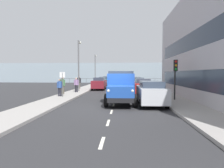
% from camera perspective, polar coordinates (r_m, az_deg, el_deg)
% --- Properties ---
extents(ground_plane, '(80.00, 80.00, 0.00)m').
position_cam_1_polar(ground_plane, '(22.98, 1.69, -2.48)').
color(ground_plane, '#2D2D30').
extents(sidewalk_left, '(2.39, 43.10, 0.15)m').
position_cam_1_polar(sidewalk_left, '(23.33, 13.59, -2.29)').
color(sidewalk_left, '#9E9993').
rests_on(sidewalk_left, ground_plane).
extents(sidewalk_right, '(2.39, 43.10, 0.15)m').
position_cam_1_polar(sidewalk_right, '(23.61, -10.07, -2.19)').
color(sidewalk_right, '#9E9993').
rests_on(sidewalk_right, ground_plane).
extents(road_centreline_markings, '(0.12, 38.22, 0.01)m').
position_cam_1_polar(road_centreline_markings, '(22.31, 1.64, -2.64)').
color(road_centreline_markings, silver).
rests_on(road_centreline_markings, ground_plane).
extents(sea_horizon, '(80.00, 0.80, 5.00)m').
position_cam_1_polar(sea_horizon, '(47.41, 2.59, 3.42)').
color(sea_horizon, '#84939E').
rests_on(sea_horizon, ground_plane).
extents(seawall_railing, '(28.08, 0.08, 1.20)m').
position_cam_1_polar(seawall_railing, '(43.83, 2.52, 1.38)').
color(seawall_railing, '#4C5156').
rests_on(seawall_railing, ground_plane).
extents(truck_vintage_blue, '(2.17, 5.64, 2.43)m').
position_cam_1_polar(truck_vintage_blue, '(13.85, 2.71, -1.27)').
color(truck_vintage_blue, black).
rests_on(truck_vintage_blue, ground_plane).
extents(car_silver_kerbside_near, '(1.86, 4.59, 1.72)m').
position_cam_1_polar(car_silver_kerbside_near, '(13.74, 11.69, -2.55)').
color(car_silver_kerbside_near, '#B7BABF').
rests_on(car_silver_kerbside_near, ground_plane).
extents(car_red_kerbside_1, '(1.79, 4.33, 1.72)m').
position_cam_1_polar(car_red_kerbside_1, '(19.83, 9.13, -0.81)').
color(car_red_kerbside_1, '#B21E1E').
rests_on(car_red_kerbside_1, ground_plane).
extents(car_grey_kerbside_2, '(1.78, 4.31, 1.72)m').
position_cam_1_polar(car_grey_kerbside_2, '(25.65, 7.83, 0.08)').
color(car_grey_kerbside_2, slate).
rests_on(car_grey_kerbside_2, ground_plane).
extents(car_navy_kerbside_3, '(1.92, 4.50, 1.72)m').
position_cam_1_polar(car_navy_kerbside_3, '(30.91, 7.08, 0.60)').
color(car_navy_kerbside_3, navy).
rests_on(car_navy_kerbside_3, ground_plane).
extents(car_maroon_oppositeside_0, '(1.80, 4.55, 1.72)m').
position_cam_1_polar(car_maroon_oppositeside_0, '(26.56, -3.83, 0.21)').
color(car_maroon_oppositeside_0, maroon).
rests_on(car_maroon_oppositeside_0, ground_plane).
extents(car_teal_oppositeside_1, '(1.83, 4.61, 1.72)m').
position_cam_1_polar(car_teal_oppositeside_1, '(32.74, -2.46, 0.76)').
color(car_teal_oppositeside_1, '#1E6670').
rests_on(car_teal_oppositeside_1, ground_plane).
extents(car_white_oppositeside_2, '(1.88, 3.92, 1.72)m').
position_cam_1_polar(car_white_oppositeside_2, '(39.23, -1.48, 1.15)').
color(car_white_oppositeside_2, white).
rests_on(car_white_oppositeside_2, ground_plane).
extents(pedestrian_couple_b, '(0.53, 0.34, 1.61)m').
position_cam_1_polar(pedestrian_couple_b, '(18.13, -15.56, -0.61)').
color(pedestrian_couple_b, black).
rests_on(pedestrian_couple_b, sidewalk_right).
extents(pedestrian_in_dark_coat, '(0.53, 0.34, 1.76)m').
position_cam_1_polar(pedestrian_in_dark_coat, '(20.10, -14.72, 0.03)').
color(pedestrian_in_dark_coat, '#4C473D').
rests_on(pedestrian_in_dark_coat, sidewalk_right).
extents(pedestrian_couple_a, '(0.53, 0.34, 1.67)m').
position_cam_1_polar(pedestrian_couple_a, '(21.64, -10.76, 0.12)').
color(pedestrian_couple_a, black).
rests_on(pedestrian_couple_a, sidewalk_right).
extents(pedestrian_by_lamp, '(0.53, 0.34, 1.57)m').
position_cam_1_polar(pedestrian_by_lamp, '(23.77, -10.84, 0.23)').
color(pedestrian_by_lamp, '#4C473D').
rests_on(pedestrian_by_lamp, sidewalk_right).
extents(pedestrian_strolling, '(0.53, 0.34, 1.78)m').
position_cam_1_polar(pedestrian_strolling, '(26.65, -9.95, 0.83)').
color(pedestrian_strolling, '#4C473D').
rests_on(pedestrian_strolling, sidewalk_right).
extents(traffic_light_near, '(0.28, 0.41, 3.20)m').
position_cam_1_polar(traffic_light_near, '(15.83, 18.64, 3.80)').
color(traffic_light_near, black).
rests_on(traffic_light_near, sidewalk_left).
extents(lamp_post_promenade, '(0.32, 1.14, 6.13)m').
position_cam_1_polar(lamp_post_promenade, '(23.42, -10.01, 6.95)').
color(lamp_post_promenade, '#59595B').
rests_on(lamp_post_promenade, sidewalk_right).
extents(lamp_post_far, '(0.32, 1.14, 5.72)m').
position_cam_1_polar(lamp_post_far, '(36.06, -5.09, 5.28)').
color(lamp_post_far, '#59595B').
rests_on(lamp_post_far, sidewalk_right).
extents(street_sign, '(0.50, 0.07, 2.25)m').
position_cam_1_polar(street_sign, '(17.74, -14.79, 1.22)').
color(street_sign, '#4C4C4C').
rests_on(street_sign, sidewalk_right).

